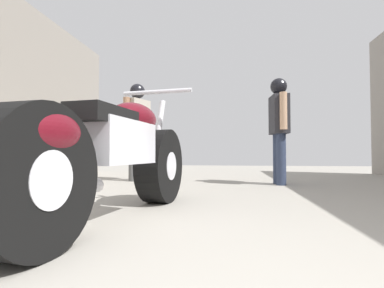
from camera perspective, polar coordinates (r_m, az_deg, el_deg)
The scene contains 4 objects.
ground_plane at distance 3.57m, azimuth 5.48°, elevation -9.31°, with size 16.60×16.60×0.00m, color #9E998E.
motorcycle_maroon_cruiser at distance 2.10m, azimuth -14.45°, elevation -2.35°, with size 0.71×2.27×1.06m.
mechanic_in_blue at distance 5.25m, azimuth -10.45°, elevation 4.08°, with size 0.38×0.65×1.68m.
mechanic_with_helmet at distance 4.71m, azimuth 16.33°, elevation 4.33°, with size 0.26×0.64×1.61m.
Camera 1 is at (0.14, -0.08, 0.46)m, focal length 27.84 mm.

